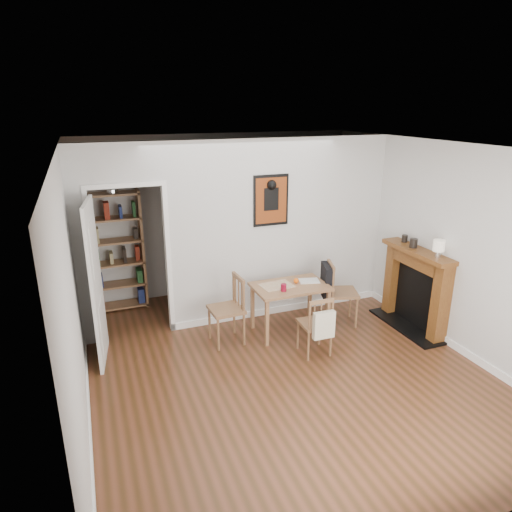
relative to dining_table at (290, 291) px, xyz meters
name	(u,v)px	position (x,y,z in m)	size (l,w,h in m)	color
ground	(281,364)	(-0.45, -0.74, -0.61)	(5.20, 5.20, 0.00)	brown
room_shell	(251,234)	(-0.35, 0.60, 0.69)	(5.20, 5.20, 5.20)	silver
dining_table	(290,291)	(0.00, 0.00, 0.00)	(1.01, 0.64, 0.69)	#916643
chair_left	(226,310)	(-0.91, 0.03, -0.15)	(0.48, 0.48, 0.92)	olive
chair_right	(341,292)	(0.78, -0.03, -0.13)	(0.63, 0.58, 0.93)	olive
chair_front	(315,324)	(0.05, -0.65, -0.20)	(0.41, 0.46, 0.80)	olive
bookshelf	(118,252)	(-2.10, 1.66, 0.30)	(0.77, 0.31, 1.83)	#916643
fireplace	(416,286)	(1.71, -0.49, 0.01)	(0.45, 1.25, 1.16)	brown
red_glass	(284,287)	(-0.17, -0.14, 0.13)	(0.08, 0.08, 0.10)	maroon
orange_fruit	(296,281)	(0.11, 0.05, 0.12)	(0.07, 0.07, 0.07)	#FF650D
placemat	(277,286)	(-0.18, 0.05, 0.09)	(0.43, 0.32, 0.00)	beige
notebook	(309,281)	(0.31, 0.04, 0.09)	(0.27, 0.20, 0.01)	silver
mantel_lamp	(439,247)	(1.67, -0.85, 0.70)	(0.15, 0.15, 0.23)	silver
ceramic_jar_a	(414,243)	(1.66, -0.40, 0.62)	(0.11, 0.11, 0.13)	black
ceramic_jar_b	(405,239)	(1.71, -0.14, 0.61)	(0.08, 0.08, 0.10)	black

